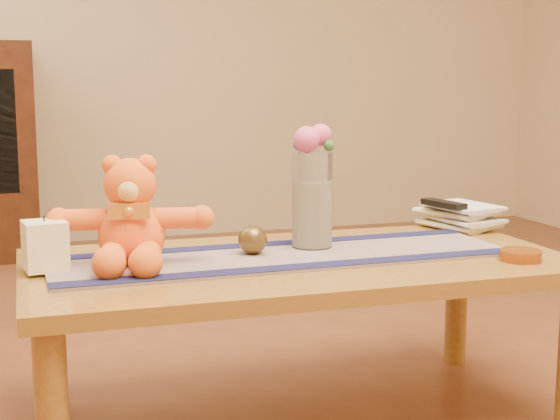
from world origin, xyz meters
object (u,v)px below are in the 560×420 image
object	(u,v)px
glass_vase	(312,200)
bronze_ball	(253,240)
amber_dish	(521,255)
book_bottom	(440,227)
teddy_bear	(131,213)
pillar_candle	(45,245)
tv_remote	(444,204)

from	to	relation	value
glass_vase	bronze_ball	bearing A→B (deg)	-167.25
glass_vase	amber_dish	bearing A→B (deg)	-32.34
bronze_ball	book_bottom	world-z (taller)	bronze_ball
teddy_bear	pillar_candle	xyz separation A→B (m)	(-0.21, -0.01, -0.07)
pillar_candle	bronze_ball	distance (m)	0.52
bronze_ball	book_bottom	xyz separation A→B (m)	(0.65, 0.19, -0.04)
teddy_bear	glass_vase	distance (m)	0.50
tv_remote	amber_dish	distance (m)	0.44
teddy_bear	tv_remote	bearing A→B (deg)	22.86
glass_vase	amber_dish	world-z (taller)	glass_vase
book_bottom	tv_remote	xyz separation A→B (m)	(0.00, -0.01, 0.07)
pillar_candle	bronze_ball	world-z (taller)	pillar_candle
glass_vase	tv_remote	distance (m)	0.50
teddy_bear	book_bottom	xyz separation A→B (m)	(0.97, 0.20, -0.12)
book_bottom	amber_dish	world-z (taller)	amber_dish
book_bottom	amber_dish	bearing A→B (deg)	-108.57
pillar_candle	book_bottom	distance (m)	1.20
teddy_bear	pillar_candle	distance (m)	0.22
pillar_candle	amber_dish	bearing A→B (deg)	-11.29
bronze_ball	amber_dish	xyz separation A→B (m)	(0.64, -0.25, -0.03)
amber_dish	bronze_ball	bearing A→B (deg)	158.54
teddy_bear	book_bottom	bearing A→B (deg)	23.44
tv_remote	amber_dish	size ratio (longest dim) A/B	1.50
bronze_ball	amber_dish	size ratio (longest dim) A/B	0.72
glass_vase	tv_remote	size ratio (longest dim) A/B	1.62
pillar_candle	tv_remote	bearing A→B (deg)	9.52
teddy_bear	amber_dish	bearing A→B (deg)	-2.28
bronze_ball	book_bottom	distance (m)	0.68
pillar_candle	book_bottom	bearing A→B (deg)	10.00
book_bottom	amber_dish	distance (m)	0.44
pillar_candle	tv_remote	distance (m)	1.20
tv_remote	teddy_bear	bearing A→B (deg)	177.01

